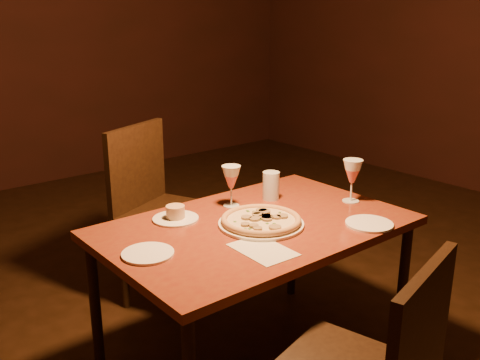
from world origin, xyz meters
TOP-DOWN VIEW (x-y plane):
  - back_wall at (0.00, 3.50)m, footprint 6.00×0.04m
  - dining_table at (-0.19, 0.15)m, footprint 1.28×0.83m
  - chair_far at (-0.18, 0.93)m, footprint 0.61×0.61m
  - pizza_plate at (-0.19, 0.12)m, footprint 0.35×0.35m
  - ramekin_saucer at (-0.42, 0.40)m, footprint 0.20×0.20m
  - wine_glass_far at (-0.13, 0.38)m, footprint 0.09×0.09m
  - wine_glass_right at (0.33, 0.07)m, footprint 0.09×0.09m
  - water_tumbler at (0.07, 0.33)m, footprint 0.08×0.08m
  - side_plate_left at (-0.69, 0.17)m, footprint 0.19×0.19m
  - side_plate_near at (0.16, -0.17)m, footprint 0.20×0.20m
  - menu_card at (-0.35, -0.07)m, footprint 0.18×0.25m

SIDE VIEW (x-z plane):
  - chair_far at x=-0.18m, z-range 0.06..1.02m
  - dining_table at x=-0.19m, z-range 0.28..0.96m
  - menu_card at x=-0.35m, z-range 0.68..0.68m
  - side_plate_left at x=-0.69m, z-range 0.68..0.69m
  - side_plate_near at x=0.16m, z-range 0.68..0.69m
  - ramekin_saucer at x=-0.42m, z-range 0.67..0.73m
  - pizza_plate at x=-0.19m, z-range 0.68..0.72m
  - water_tumbler at x=0.07m, z-range 0.68..0.81m
  - wine_glass_far at x=-0.13m, z-range 0.68..0.87m
  - wine_glass_right at x=0.33m, z-range 0.68..0.88m
  - back_wall at x=0.00m, z-range 0.00..3.00m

